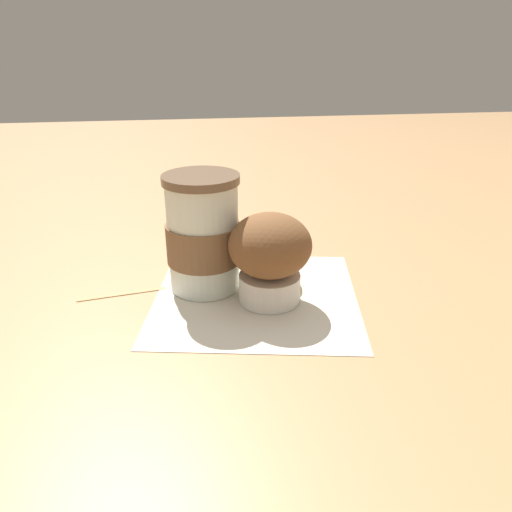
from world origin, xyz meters
TOP-DOWN VIEW (x-y plane):
  - ground_plane at (0.00, 0.00)m, footprint 3.00×3.00m
  - paper_napkin at (0.00, 0.00)m, footprint 0.29×0.29m
  - coffee_cup at (-0.06, 0.04)m, footprint 0.09×0.09m
  - muffin at (0.01, -0.01)m, footprint 0.10×0.10m
  - banana at (0.02, 0.07)m, footprint 0.10×0.15m
  - sugar_packet at (0.04, 0.17)m, footprint 0.04×0.06m
  - wooden_stirrer at (-0.17, 0.03)m, footprint 0.11×0.02m

SIDE VIEW (x-z plane):
  - ground_plane at x=0.00m, z-range 0.00..0.00m
  - paper_napkin at x=0.00m, z-range 0.00..0.00m
  - wooden_stirrer at x=-0.17m, z-range 0.00..0.00m
  - sugar_packet at x=0.04m, z-range 0.00..0.01m
  - banana at x=0.02m, z-range 0.00..0.03m
  - muffin at x=0.01m, z-range 0.01..0.12m
  - coffee_cup at x=-0.06m, z-range 0.00..0.15m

